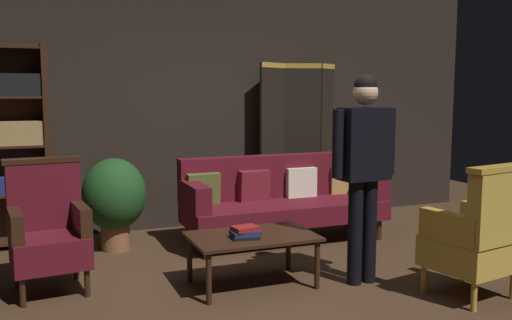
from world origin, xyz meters
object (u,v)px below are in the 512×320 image
object	(u,v)px
armchair_gilt_accent	(477,235)
potted_plant	(114,197)
armchair_wing_left	(48,229)
coffee_table	(252,240)
bookshelf	(2,140)
velvet_couch	(281,197)
folding_screen	(301,139)
book_navy_cloth	(245,233)
standing_figure	(364,159)
book_black_cloth	(245,236)
book_red_leather	(245,229)

from	to	relation	value
armchair_gilt_accent	potted_plant	distance (m)	3.34
armchair_wing_left	coffee_table	bearing A→B (deg)	-18.16
armchair_gilt_accent	bookshelf	bearing A→B (deg)	139.58
velvet_couch	armchair_wing_left	bearing A→B (deg)	-162.78
bookshelf	armchair_gilt_accent	size ratio (longest dim) A/B	1.97
coffee_table	armchair_wing_left	world-z (taller)	armchair_wing_left
armchair_wing_left	velvet_couch	bearing A→B (deg)	17.22
folding_screen	armchair_gilt_accent	distance (m)	3.02
velvet_couch	book_navy_cloth	bearing A→B (deg)	-124.76
velvet_couch	armchair_wing_left	xyz separation A→B (m)	(-2.34, -0.73, 0.03)
standing_figure	book_navy_cloth	world-z (taller)	standing_figure
bookshelf	potted_plant	world-z (taller)	bookshelf
armchair_wing_left	armchair_gilt_accent	bearing A→B (deg)	-25.00
bookshelf	standing_figure	xyz separation A→B (m)	(2.75, -2.24, -0.07)
coffee_table	armchair_gilt_accent	xyz separation A→B (m)	(1.47, -0.90, 0.12)
standing_figure	velvet_couch	bearing A→B (deg)	91.78
coffee_table	book_black_cloth	distance (m)	0.12
coffee_table	potted_plant	xyz separation A→B (m)	(-0.88, 1.47, 0.15)
coffee_table	potted_plant	bearing A→B (deg)	121.02
potted_plant	book_navy_cloth	size ratio (longest dim) A/B	4.12
book_black_cloth	velvet_couch	bearing A→B (deg)	55.24
coffee_table	armchair_gilt_accent	world-z (taller)	armchair_gilt_accent
armchair_wing_left	folding_screen	bearing A→B (deg)	27.78
armchair_gilt_accent	armchair_wing_left	world-z (taller)	same
standing_figure	potted_plant	size ratio (longest dim) A/B	1.86
potted_plant	armchair_gilt_accent	bearing A→B (deg)	-45.14
velvet_couch	book_black_cloth	bearing A→B (deg)	-124.76
potted_plant	book_red_leather	xyz separation A→B (m)	(0.80, -1.54, -0.03)
folding_screen	standing_figure	distance (m)	2.43
coffee_table	book_navy_cloth	world-z (taller)	book_navy_cloth
folding_screen	coffee_table	distance (m)	2.62
folding_screen	standing_figure	xyz separation A→B (m)	(-0.61, -2.35, 0.04)
bookshelf	armchair_wing_left	bearing A→B (deg)	-76.20
velvet_couch	coffee_table	world-z (taller)	velvet_couch
folding_screen	book_black_cloth	xyz separation A→B (m)	(-1.55, -2.14, -0.55)
coffee_table	standing_figure	distance (m)	1.11
bookshelf	standing_figure	world-z (taller)	bookshelf
velvet_couch	potted_plant	world-z (taller)	potted_plant
folding_screen	armchair_wing_left	distance (m)	3.42
standing_figure	book_red_leather	bearing A→B (deg)	167.53
folding_screen	book_black_cloth	distance (m)	2.70
bookshelf	book_navy_cloth	world-z (taller)	bookshelf
bookshelf	armchair_wing_left	distance (m)	1.62
armchair_wing_left	book_black_cloth	xyz separation A→B (m)	(1.44, -0.57, -0.06)
book_black_cloth	book_navy_cloth	xyz separation A→B (m)	(0.00, 0.00, 0.03)
velvet_couch	standing_figure	world-z (taller)	standing_figure
velvet_couch	standing_figure	xyz separation A→B (m)	(0.05, -1.50, 0.57)
velvet_couch	armchair_gilt_accent	world-z (taller)	armchair_gilt_accent
armchair_wing_left	book_navy_cloth	world-z (taller)	armchair_wing_left
armchair_wing_left	book_navy_cloth	xyz separation A→B (m)	(1.44, -0.57, -0.03)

